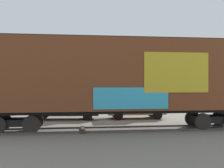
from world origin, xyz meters
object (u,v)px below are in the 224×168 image
freight_car (119,76)px  flagpole (77,62)px  parked_car_tan (135,107)px  parked_car_black (64,107)px

freight_car → flagpole: bearing=98.9°
flagpole → parked_car_tan: bearing=-65.0°
freight_car → flagpole: 13.95m
freight_car → flagpole: (-2.15, 13.67, 1.73)m
freight_car → parked_car_black: bearing=121.8°
flagpole → parked_car_tan: 10.46m
flagpole → parked_car_tan: (4.11, -8.82, -3.83)m
flagpole → parked_car_black: flagpole is taller
freight_car → parked_car_tan: 5.64m
freight_car → parked_car_tan: size_ratio=3.80×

